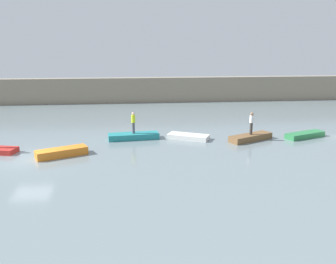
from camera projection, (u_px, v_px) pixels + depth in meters
ground_plane at (29, 158)px, 23.65m from camera, size 120.00×120.00×0.00m
embankment_wall at (77, 91)px, 45.11m from camera, size 80.00×1.20×3.19m
rowboat_orange at (62, 152)px, 24.05m from camera, size 3.51×2.36×0.54m
rowboat_teal at (134, 136)px, 28.39m from camera, size 4.09×1.58×0.47m
rowboat_white at (188, 137)px, 28.46m from camera, size 3.45×2.57×0.37m
rowboat_brown at (251, 137)px, 28.02m from camera, size 3.85×2.63×0.48m
rowboat_green at (305, 135)px, 28.91m from camera, size 3.66×2.22×0.42m
person_white_shirt at (251, 122)px, 27.73m from camera, size 0.32×0.32×1.76m
person_hiviz_shirt at (133, 122)px, 28.11m from camera, size 0.32×0.32×1.70m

